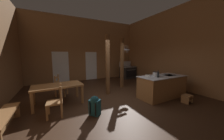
{
  "coord_description": "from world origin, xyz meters",
  "views": [
    {
      "loc": [
        -2.17,
        -4.06,
        1.84
      ],
      "look_at": [
        0.21,
        0.54,
        1.16
      ],
      "focal_mm": 18.41,
      "sensor_mm": 36.0,
      "label": 1
    }
  ],
  "objects_px": {
    "kitchen_island": "(162,86)",
    "backpack": "(95,105)",
    "bench_along_left_wall": "(4,120)",
    "step_stool": "(187,98)",
    "dining_table": "(58,87)",
    "mixing_bowl_on_counter": "(148,75)",
    "bottle_tall_on_counter": "(158,75)",
    "ladderback_chair_near_window": "(56,101)",
    "stove_range": "(128,72)",
    "ladderback_chair_by_post": "(60,86)",
    "stockpot_on_counter": "(156,74)"
  },
  "relations": [
    {
      "from": "step_stool",
      "to": "ladderback_chair_by_post",
      "type": "xyz_separation_m",
      "value": [
        -4.3,
        3.09,
        0.27
      ]
    },
    {
      "from": "stove_range",
      "to": "mixing_bowl_on_counter",
      "type": "relative_size",
      "value": 6.92
    },
    {
      "from": "step_stool",
      "to": "stove_range",
      "type": "bearing_deg",
      "value": 81.76
    },
    {
      "from": "stove_range",
      "to": "bottle_tall_on_counter",
      "type": "relative_size",
      "value": 4.57
    },
    {
      "from": "stove_range",
      "to": "backpack",
      "type": "xyz_separation_m",
      "value": [
        -4.19,
        -4.21,
        -0.17
      ]
    },
    {
      "from": "kitchen_island",
      "to": "stove_range",
      "type": "bearing_deg",
      "value": 75.28
    },
    {
      "from": "backpack",
      "to": "bench_along_left_wall",
      "type": "bearing_deg",
      "value": 173.88
    },
    {
      "from": "stove_range",
      "to": "bench_along_left_wall",
      "type": "xyz_separation_m",
      "value": [
        -6.38,
        -3.98,
        -0.18
      ]
    },
    {
      "from": "kitchen_island",
      "to": "bottle_tall_on_counter",
      "type": "distance_m",
      "value": 0.73
    },
    {
      "from": "bench_along_left_wall",
      "to": "mixing_bowl_on_counter",
      "type": "distance_m",
      "value": 4.76
    },
    {
      "from": "step_stool",
      "to": "backpack",
      "type": "xyz_separation_m",
      "value": [
        -3.47,
        0.77,
        0.14
      ]
    },
    {
      "from": "stove_range",
      "to": "mixing_bowl_on_counter",
      "type": "bearing_deg",
      "value": -113.52
    },
    {
      "from": "kitchen_island",
      "to": "bench_along_left_wall",
      "type": "bearing_deg",
      "value": 178.72
    },
    {
      "from": "ladderback_chair_by_post",
      "to": "bottle_tall_on_counter",
      "type": "bearing_deg",
      "value": -33.46
    },
    {
      "from": "step_stool",
      "to": "stockpot_on_counter",
      "type": "height_order",
      "value": "stockpot_on_counter"
    },
    {
      "from": "mixing_bowl_on_counter",
      "to": "bench_along_left_wall",
      "type": "bearing_deg",
      "value": -178.1
    },
    {
      "from": "ladderback_chair_near_window",
      "to": "dining_table",
      "type": "bearing_deg",
      "value": 84.68
    },
    {
      "from": "kitchen_island",
      "to": "ladderback_chair_near_window",
      "type": "xyz_separation_m",
      "value": [
        -4.16,
        0.36,
        -0.01
      ]
    },
    {
      "from": "stove_range",
      "to": "stockpot_on_counter",
      "type": "distance_m",
      "value": 4.33
    },
    {
      "from": "stove_range",
      "to": "kitchen_island",
      "type": "bearing_deg",
      "value": -104.72
    },
    {
      "from": "stove_range",
      "to": "mixing_bowl_on_counter",
      "type": "distance_m",
      "value": 4.2
    },
    {
      "from": "ladderback_chair_near_window",
      "to": "mixing_bowl_on_counter",
      "type": "bearing_deg",
      "value": -1.3
    },
    {
      "from": "dining_table",
      "to": "bench_along_left_wall",
      "type": "xyz_separation_m",
      "value": [
        -1.23,
        -1.15,
        -0.34
      ]
    },
    {
      "from": "stockpot_on_counter",
      "to": "ladderback_chair_by_post",
      "type": "bearing_deg",
      "value": 149.03
    },
    {
      "from": "mixing_bowl_on_counter",
      "to": "dining_table",
      "type": "bearing_deg",
      "value": 164.11
    },
    {
      "from": "stove_range",
      "to": "mixing_bowl_on_counter",
      "type": "height_order",
      "value": "stove_range"
    },
    {
      "from": "step_stool",
      "to": "stockpot_on_counter",
      "type": "bearing_deg",
      "value": 127.12
    },
    {
      "from": "step_stool",
      "to": "dining_table",
      "type": "distance_m",
      "value": 4.94
    },
    {
      "from": "kitchen_island",
      "to": "step_stool",
      "type": "bearing_deg",
      "value": -68.19
    },
    {
      "from": "stove_range",
      "to": "step_stool",
      "type": "xyz_separation_m",
      "value": [
        -0.72,
        -4.98,
        -0.3
      ]
    },
    {
      "from": "kitchen_island",
      "to": "ladderback_chair_near_window",
      "type": "relative_size",
      "value": 2.29
    },
    {
      "from": "mixing_bowl_on_counter",
      "to": "bottle_tall_on_counter",
      "type": "height_order",
      "value": "bottle_tall_on_counter"
    },
    {
      "from": "dining_table",
      "to": "mixing_bowl_on_counter",
      "type": "distance_m",
      "value": 3.64
    },
    {
      "from": "ladderback_chair_near_window",
      "to": "mixing_bowl_on_counter",
      "type": "xyz_separation_m",
      "value": [
        3.57,
        -0.08,
        0.52
      ]
    },
    {
      "from": "dining_table",
      "to": "kitchen_island",
      "type": "bearing_deg",
      "value": -17.27
    },
    {
      "from": "ladderback_chair_near_window",
      "to": "backpack",
      "type": "distance_m",
      "value": 1.15
    },
    {
      "from": "dining_table",
      "to": "step_stool",
      "type": "bearing_deg",
      "value": -25.92
    },
    {
      "from": "ladderback_chair_by_post",
      "to": "mixing_bowl_on_counter",
      "type": "bearing_deg",
      "value": -29.86
    },
    {
      "from": "kitchen_island",
      "to": "bottle_tall_on_counter",
      "type": "xyz_separation_m",
      "value": [
        -0.43,
        -0.12,
        0.58
      ]
    },
    {
      "from": "kitchen_island",
      "to": "bench_along_left_wall",
      "type": "distance_m",
      "value": 5.3
    },
    {
      "from": "stockpot_on_counter",
      "to": "bottle_tall_on_counter",
      "type": "xyz_separation_m",
      "value": [
        -0.08,
        -0.17,
        0.01
      ]
    },
    {
      "from": "ladderback_chair_by_post",
      "to": "stockpot_on_counter",
      "type": "bearing_deg",
      "value": -30.97
    },
    {
      "from": "stove_range",
      "to": "dining_table",
      "type": "relative_size",
      "value": 0.75
    },
    {
      "from": "kitchen_island",
      "to": "stove_range",
      "type": "xyz_separation_m",
      "value": [
        1.08,
        4.1,
        0.02
      ]
    },
    {
      "from": "bench_along_left_wall",
      "to": "backpack",
      "type": "height_order",
      "value": "backpack"
    },
    {
      "from": "bench_along_left_wall",
      "to": "bottle_tall_on_counter",
      "type": "bearing_deg",
      "value": -2.84
    },
    {
      "from": "mixing_bowl_on_counter",
      "to": "bottle_tall_on_counter",
      "type": "bearing_deg",
      "value": -67.96
    },
    {
      "from": "stockpot_on_counter",
      "to": "bottle_tall_on_counter",
      "type": "height_order",
      "value": "bottle_tall_on_counter"
    },
    {
      "from": "kitchen_island",
      "to": "backpack",
      "type": "bearing_deg",
      "value": -177.87
    },
    {
      "from": "bench_along_left_wall",
      "to": "stockpot_on_counter",
      "type": "xyz_separation_m",
      "value": [
        4.95,
        -0.07,
        0.73
      ]
    }
  ]
}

